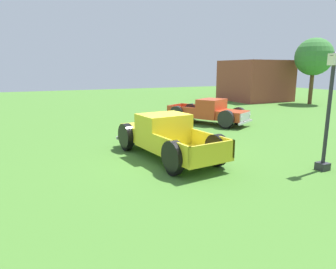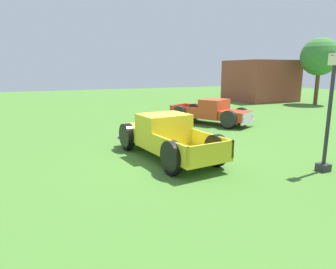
% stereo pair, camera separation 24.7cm
% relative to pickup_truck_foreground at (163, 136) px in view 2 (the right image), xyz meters
% --- Properties ---
extents(ground_plane, '(80.00, 80.00, 0.00)m').
position_rel_pickup_truck_foreground_xyz_m(ground_plane, '(0.36, 0.06, -0.78)').
color(ground_plane, '#477A2D').
extents(pickup_truck_foreground, '(5.52, 2.58, 1.64)m').
position_rel_pickup_truck_foreground_xyz_m(pickup_truck_foreground, '(0.00, 0.00, 0.00)').
color(pickup_truck_foreground, yellow).
rests_on(pickup_truck_foreground, ground_plane).
extents(pickup_truck_behind_left, '(5.23, 3.88, 1.53)m').
position_rel_pickup_truck_foreground_xyz_m(pickup_truck_behind_left, '(-4.94, 5.59, -0.05)').
color(pickup_truck_behind_left, '#D14723').
rests_on(pickup_truck_behind_left, ground_plane).
extents(lamp_post_near, '(0.36, 0.36, 3.85)m').
position_rel_pickup_truck_foreground_xyz_m(lamp_post_near, '(3.93, 4.07, 1.24)').
color(lamp_post_near, '#2D2D33').
rests_on(lamp_post_near, ground_plane).
extents(oak_tree_east, '(3.43, 3.43, 6.12)m').
position_rel_pickup_truck_foreground_xyz_m(oak_tree_east, '(-10.05, 20.15, 3.59)').
color(oak_tree_east, brown).
rests_on(oak_tree_east, ground_plane).
extents(brick_pavilion, '(5.71, 5.86, 4.15)m').
position_rel_pickup_truck_foreground_xyz_m(brick_pavilion, '(-15.11, 17.71, 1.30)').
color(brick_pavilion, brown).
rests_on(brick_pavilion, ground_plane).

